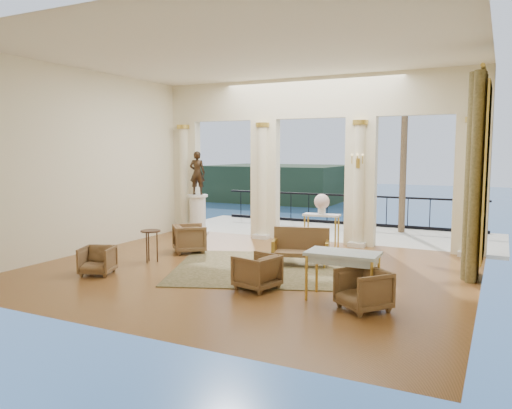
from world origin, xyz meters
The scene contains 23 objects.
floor centered at (0.00, 0.00, 0.00)m, with size 9.00×9.00×0.00m, color #4D2D12.
room_walls centered at (0.00, -1.12, 2.88)m, with size 9.00×9.00×9.00m.
arcade centered at (0.00, 3.82, 2.58)m, with size 9.00×0.56×4.50m.
terrace centered at (0.00, 5.80, -0.05)m, with size 10.00×3.60×0.10m, color #B7B09A.
balustrade centered at (0.00, 7.40, 0.41)m, with size 9.00×0.06×1.03m.
palm_tree centered at (2.00, 6.60, 4.09)m, with size 2.00×2.00×4.50m.
headland centered at (-30.00, 70.00, -3.00)m, with size 22.00×18.00×6.00m, color black.
sea centered at (0.00, 60.00, -6.00)m, with size 160.00×160.00×0.00m, color #204D84.
curtain centered at (4.28, 1.50, 2.02)m, with size 0.33×1.40×4.09m.
window_frame centered at (4.47, 1.50, 2.10)m, with size 0.04×1.60×3.40m, color gold.
wall_sconce centered at (1.40, 3.51, 2.23)m, with size 0.30×0.11×0.33m.
rug centered at (0.49, 0.43, 0.01)m, with size 4.34×3.37×0.02m, color #2E3317.
armchair_a centered at (-2.58, -1.67, 0.32)m, with size 0.62×0.58×0.64m, color #443019.
armchair_b centered at (2.87, -1.51, 0.36)m, with size 0.70×0.66×0.72m, color #443019.
armchair_c centered at (0.82, -1.18, 0.35)m, with size 0.69×0.65×0.71m, color #443019.
armchair_d centered at (-2.14, 1.03, 0.39)m, with size 0.75×0.70×0.77m, color #443019.
settee centered at (0.83, 1.00, 0.41)m, with size 1.34×0.85×0.82m.
game_table centered at (2.41, -1.14, 0.74)m, with size 1.22×0.68×0.83m.
pedestal centered at (-3.50, 3.50, 0.58)m, with size 0.65×0.65×1.20m.
statue centered at (-3.50, 3.50, 1.85)m, with size 0.48×0.31×1.31m, color black.
console_table centered at (0.60, 3.05, 0.74)m, with size 0.96×0.44×0.89m.
urn centered at (0.60, 3.05, 1.19)m, with size 0.39×0.39×0.52m.
side_table centered at (-2.33, -0.26, 0.63)m, with size 0.45×0.45×0.73m.
Camera 1 is at (4.77, -9.18, 2.52)m, focal length 35.00 mm.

